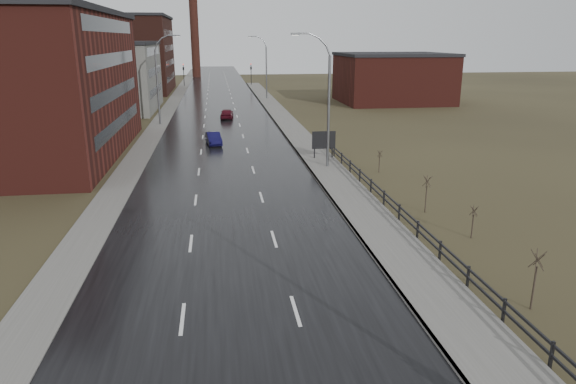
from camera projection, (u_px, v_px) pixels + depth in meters
name	position (u px, v px, depth m)	size (l,w,h in m)	color
road	(222.00, 126.00, 66.43)	(14.00, 300.00, 0.06)	black
sidewalk_right	(328.00, 170.00, 43.83)	(3.20, 180.00, 0.18)	#595651
curb_right	(310.00, 170.00, 43.63)	(0.16, 180.00, 0.18)	slate
sidewalk_left	(157.00, 127.00, 65.34)	(2.40, 260.00, 0.12)	#595651
warehouse_mid	(102.00, 76.00, 79.64)	(16.32, 20.40, 10.50)	slate
warehouse_far	(106.00, 54.00, 106.73)	(26.52, 24.48, 15.50)	#331611
building_right	(393.00, 78.00, 90.09)	(18.36, 16.32, 8.50)	#471914
smokestack	(194.00, 22.00, 146.61)	(2.70, 2.70, 30.70)	#331611
streetlight_right_mid	(325.00, 101.00, 43.12)	(3.36, 0.28, 11.35)	slate
streetlight_left	(160.00, 79.00, 65.65)	(3.36, 0.28, 11.35)	slate
streetlight_right_far	(265.00, 67.00, 94.36)	(3.36, 0.28, 11.35)	slate
guardrail	(423.00, 232.00, 28.04)	(0.10, 53.05, 1.10)	black
shrub_c	(535.00, 279.00, 21.02)	(0.62, 0.66, 2.63)	#382D23
shrub_d	(473.00, 221.00, 28.77)	(0.46, 0.48, 1.91)	#382D23
shrub_e	(426.00, 193.00, 33.00)	(0.58, 0.61, 2.46)	#382D23
shrub_f	(379.00, 161.00, 43.08)	(0.45, 0.48, 1.89)	#382D23
billboard	(324.00, 141.00, 47.41)	(2.21, 0.17, 2.69)	black
traffic_light_left	(183.00, 66.00, 121.00)	(0.58, 2.73, 5.30)	black
traffic_light_right	(251.00, 66.00, 123.11)	(0.58, 2.73, 5.30)	black
car_near	(214.00, 139.00, 54.32)	(1.38, 3.96, 1.30)	#0D0A36
car_far	(227.00, 114.00, 72.06)	(1.68, 4.17, 1.42)	#470B17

